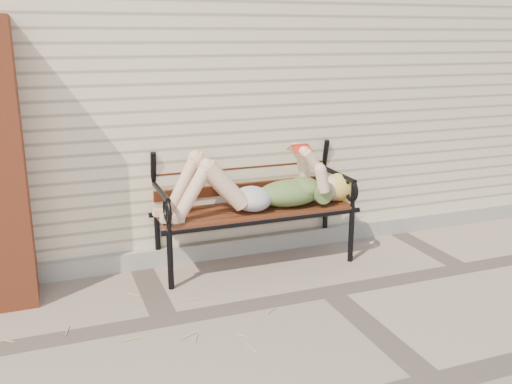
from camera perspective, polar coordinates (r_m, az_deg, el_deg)
name	(u,v)px	position (r m, az deg, el deg)	size (l,w,h in m)	color
ground	(330,292)	(4.40, 7.36, -9.86)	(80.00, 80.00, 0.00)	gray
house_wall	(212,68)	(6.78, -4.44, 12.25)	(8.00, 4.00, 3.00)	beige
foundation_strip	(279,241)	(5.18, 2.34, -4.88)	(8.00, 0.10, 0.15)	#A29E92
garden_bench	(251,187)	(4.76, -0.52, 0.47)	(1.77, 0.70, 1.14)	black
reading_woman	(258,187)	(4.63, 0.25, 0.53)	(1.67, 0.38, 0.52)	#0A3E46
straw_scatter	(96,350)	(3.76, -15.66, -14.93)	(2.56, 1.67, 0.01)	tan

